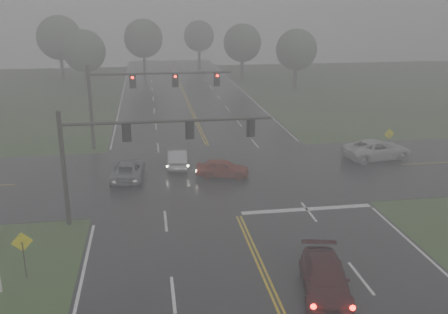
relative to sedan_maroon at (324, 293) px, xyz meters
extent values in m
cube|color=black|center=(-2.32, 14.91, 0.00)|extent=(18.00, 160.00, 0.02)
cube|color=black|center=(-2.32, 16.91, 0.00)|extent=(120.00, 14.00, 0.02)
cube|color=silver|center=(2.18, 9.31, 0.00)|extent=(8.50, 0.50, 0.01)
imported|color=#3A0A0E|center=(0.00, 0.00, 0.00)|extent=(3.05, 5.34, 1.46)
imported|color=maroon|center=(-2.21, 16.29, 0.00)|extent=(4.30, 2.49, 1.38)
imported|color=#B1B3B9|center=(-5.41, 19.26, 0.00)|extent=(1.77, 4.42, 1.43)
imported|color=slate|center=(-9.25, 16.95, 0.00)|extent=(2.67, 5.12, 1.38)
imported|color=#BABCBE|center=(11.33, 18.77, 0.00)|extent=(6.21, 3.59, 1.63)
cylinder|color=black|center=(-12.52, 9.38, 3.45)|extent=(0.27, 0.27, 6.91)
cylinder|color=black|center=(-12.52, 9.38, 6.14)|extent=(0.17, 0.17, 0.77)
cylinder|color=black|center=(-6.41, 9.38, 6.09)|extent=(12.22, 0.17, 0.17)
cube|color=black|center=(-8.85, 9.38, 5.52)|extent=(0.33, 0.27, 1.01)
cube|color=black|center=(-8.85, 9.53, 5.52)|extent=(0.53, 0.03, 1.20)
cube|color=black|center=(-5.19, 9.38, 5.52)|extent=(0.33, 0.27, 1.01)
cube|color=black|center=(-5.19, 9.53, 5.52)|extent=(0.53, 0.03, 1.20)
cube|color=black|center=(-1.52, 9.38, 5.52)|extent=(0.33, 0.27, 1.01)
cube|color=black|center=(-1.52, 9.53, 5.52)|extent=(0.53, 0.03, 1.20)
cylinder|color=black|center=(-12.52, 25.40, 3.78)|extent=(0.29, 0.29, 7.56)
cylinder|color=black|center=(-12.52, 25.40, 6.72)|extent=(0.19, 0.19, 0.84)
cylinder|color=black|center=(-6.29, 25.40, 6.67)|extent=(12.45, 0.19, 0.19)
cube|color=black|center=(-8.78, 25.40, 6.04)|extent=(0.36, 0.29, 1.10)
cube|color=black|center=(-8.78, 25.57, 6.04)|extent=(0.58, 0.03, 1.31)
cylinder|color=#FF0C05|center=(-8.78, 25.23, 6.38)|extent=(0.23, 0.06, 0.23)
cube|color=black|center=(-5.05, 25.40, 6.04)|extent=(0.36, 0.29, 1.10)
cube|color=black|center=(-5.05, 25.57, 6.04)|extent=(0.58, 0.03, 1.31)
cylinder|color=#FF0C05|center=(-5.05, 25.23, 6.38)|extent=(0.23, 0.06, 0.23)
cube|color=black|center=(-1.31, 25.40, 6.04)|extent=(0.36, 0.29, 1.10)
cube|color=black|center=(-1.31, 25.57, 6.04)|extent=(0.58, 0.03, 1.31)
cylinder|color=#FF0C05|center=(-1.31, 25.23, 6.38)|extent=(0.23, 0.06, 0.23)
cylinder|color=black|center=(-13.73, 3.47, 0.94)|extent=(0.06, 0.06, 1.88)
cube|color=yellow|center=(-13.73, 3.50, 1.88)|extent=(0.97, 0.29, 0.99)
cylinder|color=black|center=(12.74, 19.64, 0.94)|extent=(0.06, 0.06, 1.88)
cube|color=yellow|center=(12.74, 19.66, 1.88)|extent=(0.98, 0.16, 0.99)
cylinder|color=#30281F|center=(-16.25, 56.26, 1.71)|extent=(0.55, 0.55, 3.42)
sphere|color=#3D5136|center=(-16.25, 56.26, 5.88)|extent=(6.07, 6.07, 6.07)
cylinder|color=#30281F|center=(8.46, 64.41, 1.78)|extent=(0.54, 0.54, 3.55)
sphere|color=#3D5136|center=(8.46, 64.41, 6.12)|extent=(6.31, 6.31, 6.31)
cylinder|color=#30281F|center=(-7.81, 71.45, 1.90)|extent=(0.53, 0.53, 3.80)
sphere|color=#3D5136|center=(-7.81, 71.45, 6.54)|extent=(6.75, 6.75, 6.75)
cylinder|color=#30281F|center=(14.56, 53.64, 1.71)|extent=(0.60, 0.60, 3.42)
sphere|color=#3D5136|center=(14.56, 53.64, 5.90)|extent=(6.09, 6.09, 6.09)
cylinder|color=#30281F|center=(-21.39, 67.95, 2.04)|extent=(0.51, 0.51, 4.08)
sphere|color=#3D5136|center=(-21.39, 67.95, 7.03)|extent=(7.26, 7.26, 7.26)
cylinder|color=#30281F|center=(3.31, 84.09, 1.75)|extent=(0.62, 0.62, 3.49)
sphere|color=#3D5136|center=(3.31, 84.09, 6.02)|extent=(6.21, 6.21, 6.21)
camera|label=1|loc=(-7.56, -18.95, 12.73)|focal=40.00mm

